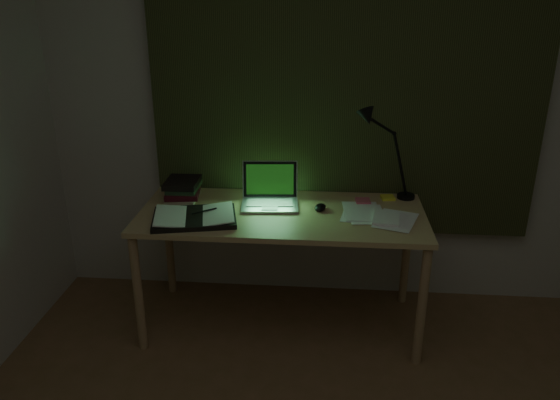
% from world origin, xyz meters
% --- Properties ---
extents(wall_back, '(3.50, 0.00, 2.50)m').
position_xyz_m(wall_back, '(0.00, 2.00, 1.25)').
color(wall_back, beige).
rests_on(wall_back, ground).
extents(curtain, '(2.20, 0.06, 2.00)m').
position_xyz_m(curtain, '(0.00, 1.96, 1.45)').
color(curtain, '#292F17').
rests_on(curtain, wall_back).
extents(desk, '(1.54, 0.67, 0.70)m').
position_xyz_m(desk, '(-0.32, 1.58, 0.35)').
color(desk, '#D6B473').
rests_on(desk, floor).
extents(laptop, '(0.34, 0.37, 0.22)m').
position_xyz_m(laptop, '(-0.40, 1.65, 0.81)').
color(laptop, silver).
rests_on(laptop, desk).
extents(open_textbook, '(0.48, 0.39, 0.04)m').
position_xyz_m(open_textbook, '(-0.77, 1.44, 0.72)').
color(open_textbook, white).
rests_on(open_textbook, desk).
extents(book_stack, '(0.19, 0.23, 0.12)m').
position_xyz_m(book_stack, '(-0.90, 1.74, 0.76)').
color(book_stack, white).
rests_on(book_stack, desk).
extents(loose_papers, '(0.35, 0.36, 0.02)m').
position_xyz_m(loose_papers, '(0.18, 1.54, 0.71)').
color(loose_papers, white).
rests_on(loose_papers, desk).
extents(mouse, '(0.08, 0.10, 0.03)m').
position_xyz_m(mouse, '(-0.12, 1.63, 0.72)').
color(mouse, black).
rests_on(mouse, desk).
extents(sticky_yellow, '(0.08, 0.08, 0.02)m').
position_xyz_m(sticky_yellow, '(0.26, 1.83, 0.71)').
color(sticky_yellow, '#F8F334').
rests_on(sticky_yellow, desk).
extents(sticky_pink, '(0.09, 0.09, 0.02)m').
position_xyz_m(sticky_pink, '(0.12, 1.76, 0.71)').
color(sticky_pink, '#D85467').
rests_on(sticky_pink, desk).
extents(desk_lamp, '(0.41, 0.34, 0.55)m').
position_xyz_m(desk_lamp, '(0.37, 1.85, 0.98)').
color(desk_lamp, black).
rests_on(desk_lamp, desk).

